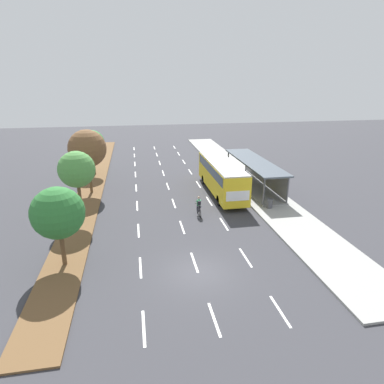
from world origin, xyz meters
The scene contains 14 objects.
ground_plane centered at (0.00, 0.00, 0.00)m, with size 140.00×140.00×0.00m, color #38383D.
median_strip centered at (-8.30, 20.00, 0.06)m, with size 2.60×52.00×0.12m, color brown.
sidewalk_right centered at (9.25, 20.00, 0.07)m, with size 4.50×52.00×0.15m, color #9E9E99.
lane_divider_left centered at (-3.50, 17.72, 0.00)m, with size 0.14×46.45×0.01m.
lane_divider_center centered at (0.00, 17.72, 0.00)m, with size 0.14×46.45×0.01m.
lane_divider_right centered at (3.50, 17.72, 0.00)m, with size 0.14×46.45×0.01m.
bus_shelter centered at (9.53, 15.71, 1.87)m, with size 2.90×12.74×2.86m.
bus centered at (5.25, 14.39, 2.07)m, with size 2.54×11.29×3.37m.
cyclist centered at (1.81, 8.96, 0.79)m, with size 0.46×1.82×1.71m.
median_tree_nearest centered at (-8.26, 2.32, 3.65)m, with size 3.24×3.24×5.16m.
median_tree_second centered at (-8.11, 9.46, 4.48)m, with size 2.95×2.95×5.86m.
median_tree_third centered at (-8.10, 16.61, 4.77)m, with size 3.78×3.78×6.55m.
median_tree_fourth centered at (-8.47, 23.76, 4.05)m, with size 3.04×3.04×5.47m.
trash_bin centered at (8.45, 9.15, 0.57)m, with size 0.52×0.52×0.85m, color #4C4C51.
Camera 1 is at (-3.46, -17.38, 11.38)m, focal length 30.90 mm.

